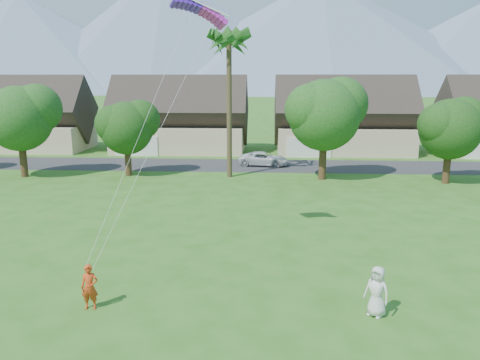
# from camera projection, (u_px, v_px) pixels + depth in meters

# --- Properties ---
(street) EXTENTS (90.00, 7.00, 0.01)m
(street) POSITION_uv_depth(u_px,v_px,m) (254.00, 165.00, 46.33)
(street) COLOR #2D2D30
(street) RESTS_ON ground
(kite_flyer) EXTENTS (0.67, 0.47, 1.75)m
(kite_flyer) POSITION_uv_depth(u_px,v_px,m) (90.00, 287.00, 17.50)
(kite_flyer) COLOR #C73E16
(kite_flyer) RESTS_ON ground
(watcher) EXTENTS (1.10, 1.05, 1.90)m
(watcher) POSITION_uv_depth(u_px,v_px,m) (377.00, 291.00, 16.97)
(watcher) COLOR silver
(watcher) RESTS_ON ground
(parked_car) EXTENTS (5.13, 2.93, 1.35)m
(parked_car) POSITION_uv_depth(u_px,v_px,m) (264.00, 159.00, 46.13)
(parked_car) COLOR silver
(parked_car) RESTS_ON ground
(mountain_ridge) EXTENTS (540.00, 240.00, 70.00)m
(mountain_ridge) POSITION_uv_depth(u_px,v_px,m) (285.00, 39.00, 259.82)
(mountain_ridge) COLOR slate
(mountain_ridge) RESTS_ON ground
(houses_row) EXTENTS (72.75, 8.19, 8.86)m
(houses_row) POSITION_uv_depth(u_px,v_px,m) (261.00, 122.00, 54.33)
(houses_row) COLOR beige
(houses_row) RESTS_ON ground
(tree_row) EXTENTS (62.27, 6.67, 8.45)m
(tree_row) POSITION_uv_depth(u_px,v_px,m) (239.00, 122.00, 39.41)
(tree_row) COLOR #47301C
(tree_row) RESTS_ON ground
(fan_palm) EXTENTS (3.00, 3.00, 13.80)m
(fan_palm) POSITION_uv_depth(u_px,v_px,m) (229.00, 37.00, 38.54)
(fan_palm) COLOR #4C3D26
(fan_palm) RESTS_ON ground
(parafoil_kite) EXTENTS (2.80, 1.35, 0.50)m
(parafoil_kite) POSITION_uv_depth(u_px,v_px,m) (200.00, 9.00, 21.01)
(parafoil_kite) COLOR #541BCD
(parafoil_kite) RESTS_ON ground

